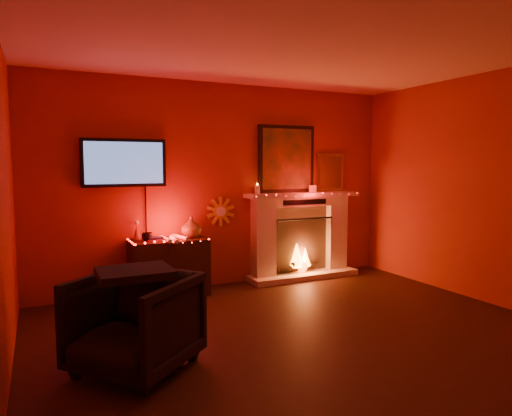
{
  "coord_description": "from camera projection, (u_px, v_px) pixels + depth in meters",
  "views": [
    {
      "loc": [
        -2.25,
        -3.21,
        1.64
      ],
      "look_at": [
        0.1,
        1.7,
        1.11
      ],
      "focal_mm": 32.0,
      "sensor_mm": 36.0,
      "label": 1
    }
  ],
  "objects": [
    {
      "name": "room",
      "position": [
        331.0,
        198.0,
        3.88
      ],
      "size": [
        5.0,
        5.0,
        5.0
      ],
      "color": "black",
      "rests_on": "ground"
    },
    {
      "name": "fireplace",
      "position": [
        300.0,
        227.0,
        6.58
      ],
      "size": [
        1.72,
        0.4,
        2.18
      ],
      "color": "beige",
      "rests_on": "floor"
    },
    {
      "name": "tv",
      "position": [
        124.0,
        163.0,
        5.5
      ],
      "size": [
        1.0,
        0.07,
        1.24
      ],
      "color": "black",
      "rests_on": "room"
    },
    {
      "name": "sunburst_clock",
      "position": [
        221.0,
        212.0,
        6.12
      ],
      "size": [
        0.4,
        0.03,
        0.4
      ],
      "color": "gold",
      "rests_on": "room"
    },
    {
      "name": "console_table",
      "position": [
        170.0,
        265.0,
        5.65
      ],
      "size": [
        0.93,
        0.6,
        0.98
      ],
      "color": "black",
      "rests_on": "floor"
    },
    {
      "name": "armchair",
      "position": [
        135.0,
        323.0,
        3.59
      ],
      "size": [
        1.18,
        1.18,
        0.77
      ],
      "primitive_type": "imported",
      "rotation": [
        0.0,
        0.0,
        -0.86
      ],
      "color": "black",
      "rests_on": "floor"
    }
  ]
}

